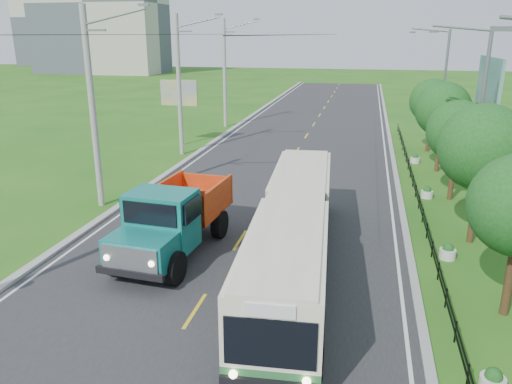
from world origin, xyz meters
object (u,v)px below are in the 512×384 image
(tree_fourth, at_px, (458,134))
(billboard_right, at_px, (488,90))
(billboard_left, at_px, (179,97))
(streetlight_mid, at_px, (478,110))
(pole_mid, at_px, (180,85))
(bus, at_px, (295,227))
(pole_near, at_px, (93,108))
(tree_third, at_px, (483,152))
(streetlight_far, at_px, (442,84))
(planter_front, at_px, (493,381))
(planter_near, at_px, (448,252))
(dump_truck, at_px, (173,215))
(tree_fifth, at_px, (443,112))
(planter_far, at_px, (415,159))
(planter_mid, at_px, (427,193))
(pole_far, at_px, (225,73))
(tree_back, at_px, (432,103))

(tree_fourth, height_order, billboard_right, billboard_right)
(billboard_left, xyz_separation_m, billboard_right, (21.80, -4.00, 1.48))
(streetlight_mid, xyz_separation_m, billboard_right, (1.66, 6.00, 0.44))
(streetlight_mid, distance_m, billboard_right, 6.24)
(pole_mid, distance_m, bus, 20.77)
(pole_mid, bearing_deg, pole_near, -90.00)
(streetlight_mid, height_order, billboard_right, streetlight_mid)
(bus, bearing_deg, tree_third, 28.07)
(streetlight_far, relative_size, planter_front, 13.54)
(planter_near, bearing_deg, planter_front, -90.00)
(billboard_right, bearing_deg, dump_truck, -132.63)
(tree_fifth, relative_size, streetlight_far, 0.64)
(tree_third, distance_m, planter_front, 10.87)
(pole_mid, distance_m, planter_far, 17.56)
(planter_near, height_order, planter_mid, same)
(pole_far, distance_m, billboard_left, 9.17)
(billboard_right, relative_size, bus, 0.48)
(planter_mid, relative_size, billboard_left, 0.13)
(billboard_left, bearing_deg, bus, -59.00)
(pole_near, relative_size, billboard_left, 1.92)
(streetlight_mid, bearing_deg, tree_back, 93.70)
(bus, xyz_separation_m, dump_truck, (-5.01, 0.46, -0.09))
(pole_near, xyz_separation_m, tree_fifth, (18.12, 11.14, -1.24))
(streetlight_mid, relative_size, dump_truck, 1.27)
(tree_third, relative_size, billboard_left, 1.15)
(tree_third, height_order, planter_far, tree_third)
(tree_third, distance_m, planter_mid, 7.04)
(tree_fourth, bearing_deg, pole_far, 133.85)
(pole_mid, relative_size, tree_fourth, 1.85)
(bus, bearing_deg, planter_far, 68.28)
(pole_mid, height_order, billboard_right, pole_mid)
(pole_near, distance_m, planter_mid, 18.23)
(streetlight_far, relative_size, planter_near, 13.54)
(tree_fourth, xyz_separation_m, planter_near, (-1.26, -8.14, -3.30))
(tree_fourth, bearing_deg, pole_mid, 159.26)
(pole_near, distance_m, tree_fourth, 18.89)
(streetlight_far, height_order, dump_truck, streetlight_far)
(tree_fifth, xyz_separation_m, billboard_right, (2.44, -0.14, 1.49))
(pole_far, relative_size, tree_fifth, 1.72)
(pole_near, relative_size, tree_fifth, 1.72)
(tree_fourth, bearing_deg, planter_near, -98.77)
(tree_third, bearing_deg, pole_mid, 144.64)
(tree_third, xyz_separation_m, dump_truck, (-12.16, -4.00, -2.33))
(streetlight_mid, xyz_separation_m, planter_mid, (-2.04, -0.00, -4.62))
(pole_far, distance_m, planter_near, 32.19)
(tree_third, distance_m, tree_back, 18.00)
(planter_front, relative_size, planter_far, 1.00)
(tree_fourth, height_order, dump_truck, tree_fourth)
(pole_mid, height_order, tree_fourth, pole_mid)
(streetlight_mid, relative_size, streetlight_far, 1.00)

